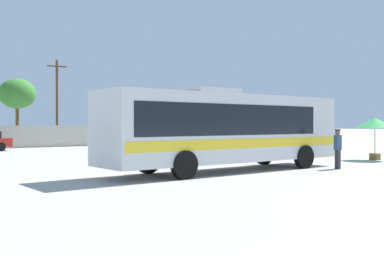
{
  "coord_description": "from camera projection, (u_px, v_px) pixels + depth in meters",
  "views": [
    {
      "loc": [
        -10.87,
        -15.35,
        1.99
      ],
      "look_at": [
        0.82,
        1.48,
        1.81
      ],
      "focal_mm": 43.03,
      "sensor_mm": 36.0,
      "label": 1
    }
  ],
  "objects": [
    {
      "name": "vendor_umbrella_near_gate_green",
      "position": [
        375.0,
        124.0,
        25.36
      ],
      "size": [
        2.09,
        2.09,
        2.33
      ],
      "color": "gray",
      "rests_on": "ground_plane"
    },
    {
      "name": "roadside_tree_midright",
      "position": [
        139.0,
        109.0,
        49.24
      ],
      "size": [
        3.44,
        3.44,
        5.08
      ],
      "color": "brown",
      "rests_on": "ground_plane"
    },
    {
      "name": "attendant_by_bus_door",
      "position": [
        338.0,
        146.0,
        20.31
      ],
      "size": [
        0.4,
        0.4,
        1.76
      ],
      "color": "#38383D",
      "rests_on": "ground_plane"
    },
    {
      "name": "roadside_tree_midleft",
      "position": [
        17.0,
        94.0,
        44.08
      ],
      "size": [
        3.43,
        3.43,
        6.36
      ],
      "color": "brown",
      "rests_on": "ground_plane"
    },
    {
      "name": "perimeter_wall",
      "position": [
        30.0,
        137.0,
        38.67
      ],
      "size": [
        80.0,
        0.3,
        1.85
      ],
      "primitive_type": "cube",
      "color": "#B2AD9E",
      "rests_on": "ground_plane"
    },
    {
      "name": "utility_pole_near",
      "position": [
        57.0,
        101.0,
        43.76
      ],
      "size": [
        1.8,
        0.24,
        8.09
      ],
      "color": "#4C3823",
      "rests_on": "ground_plane"
    },
    {
      "name": "coach_bus_silver_yellow",
      "position": [
        224.0,
        127.0,
        19.26
      ],
      "size": [
        11.55,
        3.12,
        3.44
      ],
      "color": "silver",
      "rests_on": "ground_plane"
    },
    {
      "name": "ground_plane",
      "position": [
        98.0,
        158.0,
        27.04
      ],
      "size": [
        300.0,
        300.0,
        0.0
      ],
      "primitive_type": "plane",
      "color": "#A3A099"
    },
    {
      "name": "roadside_tree_right",
      "position": [
        150.0,
        105.0,
        50.76
      ],
      "size": [
        3.31,
        3.31,
        5.48
      ],
      "color": "brown",
      "rests_on": "ground_plane"
    }
  ]
}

